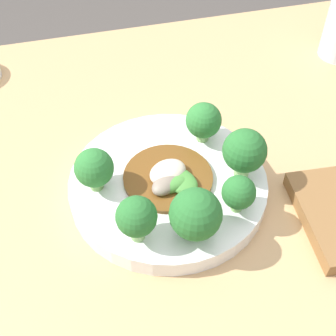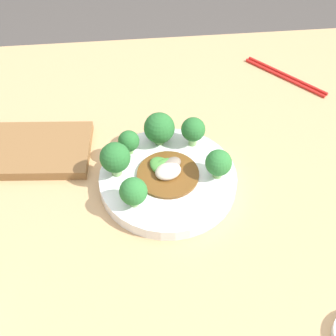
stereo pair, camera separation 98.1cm
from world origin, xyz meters
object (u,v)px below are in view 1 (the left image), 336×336
object	(u,v)px
broccoli_north	(196,215)
broccoli_east	(94,168)
broccoli_west	(245,151)
broccoli_northeast	(137,217)
plate	(168,185)
broccoli_northwest	(239,193)
stirfry_center	(170,178)
broccoli_southwest	(204,121)

from	to	relation	value
broccoli_north	broccoli_east	distance (m)	0.14
broccoli_west	broccoli_northeast	bearing A→B (deg)	22.74
plate	broccoli_west	size ratio (longest dim) A/B	3.67
plate	broccoli_northeast	size ratio (longest dim) A/B	4.12
broccoli_northwest	stirfry_center	xyz separation A→B (m)	(0.07, -0.06, -0.02)
broccoli_northeast	broccoli_southwest	size ratio (longest dim) A/B	1.06
plate	broccoli_west	xyz separation A→B (m)	(-0.09, 0.02, 0.05)
stirfry_center	broccoli_northwest	bearing A→B (deg)	137.51
broccoli_north	broccoli_northwest	world-z (taller)	broccoli_north
broccoli_southwest	broccoli_northwest	xyz separation A→B (m)	(-0.00, 0.13, -0.00)
plate	broccoli_north	xyz separation A→B (m)	(-0.01, 0.09, 0.05)
broccoli_north	broccoli_east	xyz separation A→B (m)	(0.10, -0.10, -0.00)
broccoli_east	stirfry_center	size ratio (longest dim) A/B	0.52
broccoli_east	broccoli_northeast	bearing A→B (deg)	111.09
plate	broccoli_southwest	distance (m)	0.10
broccoli_north	broccoli_northwest	size ratio (longest dim) A/B	1.33
broccoli_southwest	broccoli_north	size ratio (longest dim) A/B	0.87
broccoli_west	plate	bearing A→B (deg)	-9.21
broccoli_west	broccoli_southwest	distance (m)	0.08
plate	broccoli_northeast	distance (m)	0.11
broccoli_northeast	broccoli_north	distance (m)	0.06
broccoli_east	broccoli_northwest	distance (m)	0.17
broccoli_southwest	broccoli_northwest	size ratio (longest dim) A/B	1.16
broccoli_north	broccoli_northeast	bearing A→B (deg)	-10.85
broccoli_northwest	broccoli_east	bearing A→B (deg)	-26.04
broccoli_northeast	broccoli_west	bearing A→B (deg)	-157.26
plate	stirfry_center	distance (m)	0.02
broccoli_north	stirfry_center	bearing A→B (deg)	-85.24
broccoli_northwest	stirfry_center	size ratio (longest dim) A/B	0.44
broccoli_northeast	broccoli_east	xyz separation A→B (m)	(0.03, -0.09, -0.00)
broccoli_northeast	broccoli_north	xyz separation A→B (m)	(-0.06, 0.01, -0.00)
broccoli_southwest	broccoli_east	xyz separation A→B (m)	(0.15, 0.05, 0.00)
plate	broccoli_northwest	distance (m)	0.10
plate	broccoli_north	distance (m)	0.10
broccoli_northeast	broccoli_north	world-z (taller)	broccoli_north
broccoli_northeast	broccoli_southwest	distance (m)	0.18
broccoli_northwest	broccoli_west	bearing A→B (deg)	-116.50
broccoli_north	stirfry_center	world-z (taller)	broccoli_north
broccoli_north	plate	bearing A→B (deg)	-85.10
plate	broccoli_southwest	xyz separation A→B (m)	(-0.06, -0.06, 0.04)
broccoli_west	broccoli_north	world-z (taller)	broccoli_west
broccoli_west	stirfry_center	distance (m)	0.10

